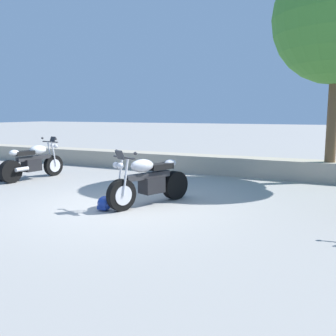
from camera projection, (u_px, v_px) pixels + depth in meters
name	position (u px, v px, depth m)	size (l,w,h in m)	color
ground_plane	(118.00, 205.00, 7.61)	(120.00, 120.00, 0.00)	gray
stone_wall	(200.00, 164.00, 11.86)	(36.00, 0.80, 0.55)	#A89E89
motorcycle_white_near_left	(34.00, 162.00, 10.61)	(0.67, 2.06, 1.18)	black
motorcycle_silver_centre	(149.00, 182.00, 7.60)	(1.01, 1.98, 1.18)	black
rider_helmet	(104.00, 203.00, 7.19)	(0.28, 0.28, 0.28)	navy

